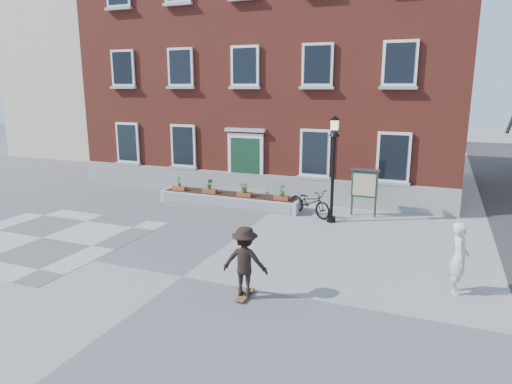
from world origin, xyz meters
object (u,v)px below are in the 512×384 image
at_px(bicycle, 310,202).
at_px(notice_board, 364,184).
at_px(bystander, 459,258).
at_px(lamp_post, 334,155).
at_px(skateboarder, 245,261).

height_order(bicycle, notice_board, notice_board).
bearing_deg(bystander, bicycle, 44.42).
xyz_separation_m(lamp_post, skateboarder, (-0.51, -6.93, -1.62)).
bearing_deg(lamp_post, notice_board, 52.35).
height_order(bystander, notice_board, notice_board).
bearing_deg(skateboarder, notice_board, 79.76).
xyz_separation_m(bicycle, notice_board, (1.95, 0.76, 0.72)).
bearing_deg(bicycle, bystander, -109.12).
bearing_deg(notice_board, bicycle, -158.82).
relative_size(bicycle, bystander, 1.15).
xyz_separation_m(notice_board, skateboarder, (-1.48, -8.19, -0.35)).
distance_m(bicycle, lamp_post, 2.28).
xyz_separation_m(bystander, skateboarder, (-4.71, -2.17, 0.02)).
distance_m(bicycle, notice_board, 2.21).
distance_m(bystander, lamp_post, 6.55).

